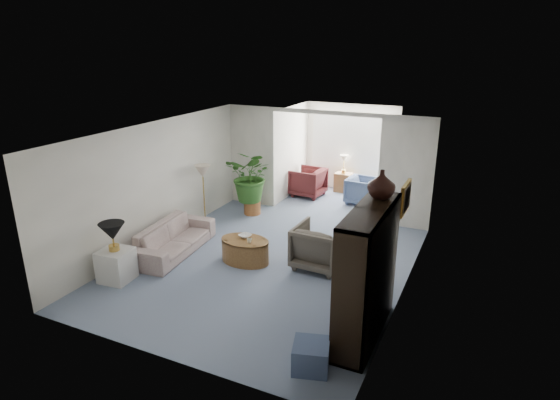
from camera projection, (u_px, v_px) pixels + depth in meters
The scene contains 26 objects.
floor at pixel (266, 265), 8.74m from camera, with size 6.00×6.00×0.00m, color gray.
sunroom_floor at pixel (336, 201), 12.26m from camera, with size 2.60×2.60×0.00m, color gray.
back_pier_left at pixel (252, 156), 11.67m from camera, with size 1.20×0.12×2.50m, color white.
back_pier_right at pixel (406, 173), 10.15m from camera, with size 1.20×0.12×2.50m, color white.
back_header at pixel (325, 112), 10.52m from camera, with size 2.60×0.12×0.10m, color white.
window_pane at pixel (351, 141), 12.73m from camera, with size 2.20×0.02×1.50m, color white.
window_blinds at pixel (351, 141), 12.71m from camera, with size 2.20×0.02×1.50m, color white.
framed_picture at pixel (406, 198), 7.12m from camera, with size 0.04×0.50×0.40m, color beige.
sofa at pixel (174, 238), 9.18m from camera, with size 2.03×0.79×0.59m, color beige.
end_table at pixel (116, 265), 8.10m from camera, with size 0.52×0.52×0.57m, color silver.
table_lamp at pixel (112, 232), 7.90m from camera, with size 0.44×0.44×0.30m, color black.
floor_lamp at pixel (203, 171), 10.30m from camera, with size 0.36×0.36×0.28m, color beige.
coffee_table at pixel (245, 251), 8.81m from camera, with size 0.95×0.95×0.45m, color olive.
coffee_bowl at pixel (245, 236), 8.83m from camera, with size 0.23×0.23×0.06m, color white.
coffee_cup at pixel (249, 241), 8.58m from camera, with size 0.09×0.09×0.08m, color beige.
wingback_chair at pixel (320, 246), 8.55m from camera, with size 0.87×0.90×0.82m, color #645A4F.
side_table_dark at pixel (361, 253), 8.57m from camera, with size 0.47×0.38×0.56m, color black.
entertainment_cabinet at pixel (367, 274), 6.38m from camera, with size 0.46×1.71×1.90m, color black.
cabinet_urn at pixel (382, 184), 6.44m from camera, with size 0.39×0.39×0.40m, color black.
ottoman at pixel (311, 356), 5.92m from camera, with size 0.45×0.45×0.36m, color slate.
plant_pot at pixel (252, 207), 11.29m from camera, with size 0.40×0.40×0.32m, color #9B5A2D.
house_plant at pixel (252, 176), 11.03m from camera, with size 1.14×0.99×1.27m, color #306221.
sunroom_chair_blue at pixel (362, 191), 11.96m from camera, with size 0.73×0.75×0.69m, color slate.
sunroom_chair_maroon at pixel (308, 182), 12.55m from camera, with size 0.82×0.84×0.76m, color #571D22.
sunroom_table at pixel (343, 182), 12.93m from camera, with size 0.44×0.34×0.53m, color olive.
shelf_clutter at pixel (363, 273), 6.36m from camera, with size 0.30×1.05×1.06m.
Camera 1 is at (3.57, -7.03, 3.97)m, focal length 29.94 mm.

